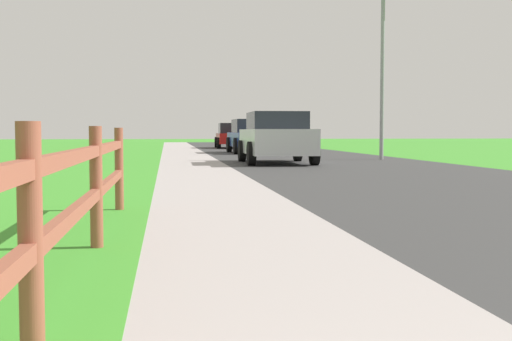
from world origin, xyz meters
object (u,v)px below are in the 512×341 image
(parked_car_blue, at_px, (252,136))
(street_lamp, at_px, (386,57))
(parked_suv_silver, at_px, (276,137))
(parked_car_red, at_px, (234,136))

(parked_car_blue, bearing_deg, street_lamp, -63.92)
(parked_suv_silver, xyz_separation_m, street_lamp, (4.27, 2.12, 2.79))
(parked_car_red, xyz_separation_m, street_lamp, (3.70, -16.62, 2.86))
(street_lamp, bearing_deg, parked_car_blue, 116.08)
(parked_suv_silver, bearing_deg, parked_car_red, 88.26)
(parked_car_red, bearing_deg, street_lamp, -77.44)
(street_lamp, bearing_deg, parked_suv_silver, -153.63)
(parked_suv_silver, distance_m, street_lamp, 5.53)
(parked_car_blue, relative_size, parked_car_red, 0.97)
(parked_car_blue, xyz_separation_m, street_lamp, (3.74, -7.64, 2.82))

